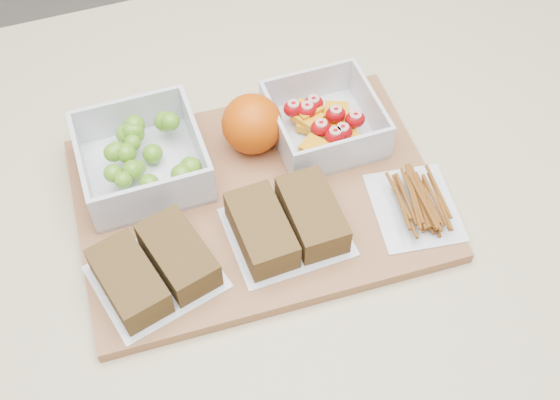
# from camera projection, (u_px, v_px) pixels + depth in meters

# --- Properties ---
(counter) EXTENTS (1.20, 0.90, 0.90)m
(counter) POSITION_uv_depth(u_px,v_px,m) (277.00, 366.00, 1.20)
(counter) COLOR beige
(counter) RESTS_ON ground
(cutting_board) EXTENTS (0.43, 0.32, 0.02)m
(cutting_board) POSITION_uv_depth(u_px,v_px,m) (257.00, 199.00, 0.84)
(cutting_board) COLOR #98643F
(cutting_board) RESTS_ON counter
(grape_container) EXTENTS (0.14, 0.14, 0.06)m
(grape_container) POSITION_uv_depth(u_px,v_px,m) (144.00, 157.00, 0.83)
(grape_container) COLOR silver
(grape_container) RESTS_ON cutting_board
(fruit_container) EXTENTS (0.13, 0.13, 0.05)m
(fruit_container) POSITION_uv_depth(u_px,v_px,m) (324.00, 123.00, 0.87)
(fruit_container) COLOR silver
(fruit_container) RESTS_ON cutting_board
(orange) EXTENTS (0.07, 0.07, 0.07)m
(orange) POSITION_uv_depth(u_px,v_px,m) (252.00, 124.00, 0.85)
(orange) COLOR #CC4C04
(orange) RESTS_ON cutting_board
(sandwich_bag_left) EXTENTS (0.15, 0.14, 0.04)m
(sandwich_bag_left) POSITION_uv_depth(u_px,v_px,m) (154.00, 268.00, 0.75)
(sandwich_bag_left) COLOR silver
(sandwich_bag_left) RESTS_ON cutting_board
(sandwich_bag_center) EXTENTS (0.13, 0.12, 0.04)m
(sandwich_bag_center) POSITION_uv_depth(u_px,v_px,m) (287.00, 223.00, 0.78)
(sandwich_bag_center) COLOR silver
(sandwich_bag_center) RESTS_ON cutting_board
(pretzel_bag) EXTENTS (0.11, 0.13, 0.03)m
(pretzel_bag) POSITION_uv_depth(u_px,v_px,m) (416.00, 202.00, 0.81)
(pretzel_bag) COLOR silver
(pretzel_bag) RESTS_ON cutting_board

